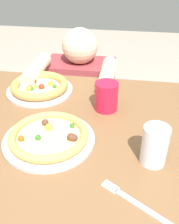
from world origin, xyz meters
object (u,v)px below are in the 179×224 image
at_px(pizza_near, 49,137).
at_px(fork, 132,201).
at_px(water_cup_clear, 155,145).
at_px(diner_seated, 81,112).
at_px(pizza_far, 40,87).
at_px(drink_cup_colored, 106,96).

xyz_separation_m(pizza_near, fork, (0.27, -0.20, -0.02)).
bearing_deg(water_cup_clear, pizza_near, 172.30).
relative_size(pizza_near, water_cup_clear, 2.46).
height_order(pizza_near, diner_seated, diner_seated).
height_order(pizza_far, diner_seated, diner_seated).
relative_size(water_cup_clear, diner_seated, 0.13).
distance_m(drink_cup_colored, diner_seated, 0.63).
relative_size(pizza_far, drink_cup_colored, 2.55).
bearing_deg(diner_seated, pizza_far, -106.25).
bearing_deg(water_cup_clear, diner_seated, 115.75).
bearing_deg(diner_seated, water_cup_clear, -64.25).
xyz_separation_m(drink_cup_colored, fork, (0.11, -0.42, -0.05)).
relative_size(pizza_near, pizza_far, 1.05).
bearing_deg(fork, pizza_near, 143.86).
distance_m(water_cup_clear, diner_seated, 0.90).
distance_m(pizza_near, water_cup_clear, 0.33).
height_order(pizza_near, fork, pizza_near).
height_order(pizza_near, water_cup_clear, water_cup_clear).
distance_m(pizza_far, water_cup_clear, 0.59).
xyz_separation_m(drink_cup_colored, diner_seated, (-0.19, 0.46, -0.38)).
xyz_separation_m(water_cup_clear, fork, (-0.06, -0.15, -0.06)).
relative_size(drink_cup_colored, fork, 0.61).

